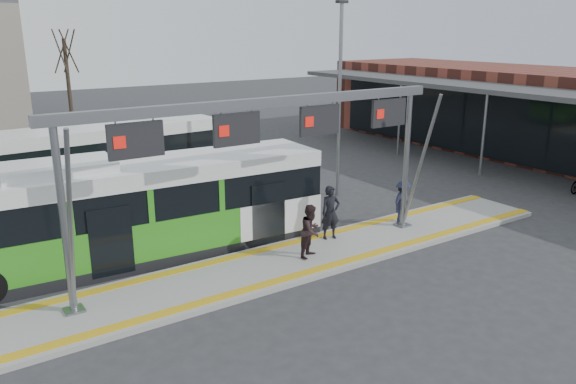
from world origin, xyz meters
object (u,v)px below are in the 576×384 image
at_px(hero_bus, 132,212).
at_px(passenger_b, 311,231).
at_px(passenger_c, 402,202).
at_px(passenger_a, 330,213).
at_px(gantry, 271,132).

height_order(hero_bus, passenger_b, hero_bus).
relative_size(passenger_b, passenger_c, 1.07).
bearing_deg(passenger_b, passenger_c, -17.84).
relative_size(hero_bus, passenger_c, 7.86).
distance_m(hero_bus, passenger_c, 9.96).
relative_size(passenger_a, passenger_b, 1.09).
distance_m(passenger_a, passenger_c, 3.37).
distance_m(passenger_a, passenger_b, 1.80).
distance_m(hero_bus, passenger_a, 6.71).
bearing_deg(passenger_a, passenger_c, 10.79).
bearing_deg(gantry, hero_bus, 139.60).
xyz_separation_m(gantry, passenger_b, (1.22, -0.42, -3.27)).
height_order(gantry, passenger_a, gantry).
bearing_deg(passenger_c, hero_bus, 145.37).
relative_size(gantry, passenger_c, 7.94).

